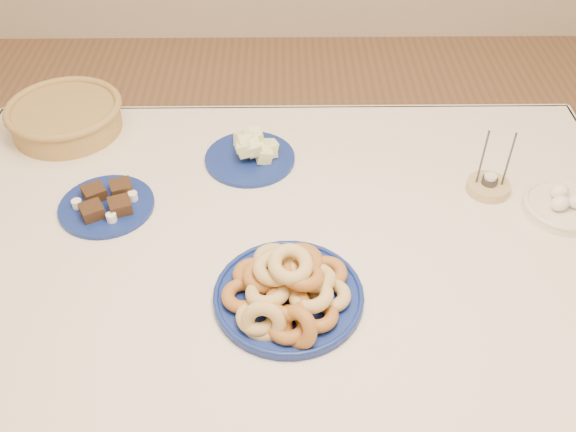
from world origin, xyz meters
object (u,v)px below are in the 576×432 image
object	(u,v)px
candle_holder	(488,186)
brownie_plate	(107,204)
dining_table	(288,264)
egg_bowl	(563,205)
donut_platter	(288,290)
melon_plate	(252,152)
wicker_basket	(65,116)

from	to	relation	value
candle_holder	brownie_plate	bearing A→B (deg)	-176.73
dining_table	egg_bowl	distance (m)	0.69
donut_platter	brownie_plate	world-z (taller)	donut_platter
brownie_plate	egg_bowl	bearing A→B (deg)	-1.40
donut_platter	dining_table	bearing A→B (deg)	89.59
melon_plate	egg_bowl	bearing A→B (deg)	-16.01
dining_table	candle_holder	distance (m)	0.55
melon_plate	egg_bowl	size ratio (longest dim) A/B	1.07
donut_platter	candle_holder	size ratio (longest dim) A/B	2.26
wicker_basket	egg_bowl	distance (m)	1.34
donut_platter	egg_bowl	size ratio (longest dim) A/B	1.63
candle_holder	egg_bowl	xyz separation A→B (m)	(0.16, -0.08, 0.00)
wicker_basket	candle_holder	distance (m)	1.17
donut_platter	egg_bowl	distance (m)	0.73
candle_holder	egg_bowl	bearing A→B (deg)	-26.97
dining_table	donut_platter	xyz separation A→B (m)	(-0.00, -0.21, 0.14)
donut_platter	candle_holder	world-z (taller)	candle_holder
dining_table	brownie_plate	bearing A→B (deg)	167.80
donut_platter	wicker_basket	bearing A→B (deg)	133.80
donut_platter	egg_bowl	xyz separation A→B (m)	(0.67, 0.28, -0.02)
wicker_basket	candle_holder	size ratio (longest dim) A/B	2.02
egg_bowl	wicker_basket	bearing A→B (deg)	164.14
brownie_plate	wicker_basket	bearing A→B (deg)	117.54
dining_table	candle_holder	bearing A→B (deg)	16.47
melon_plate	brownie_plate	world-z (taller)	melon_plate
dining_table	egg_bowl	size ratio (longest dim) A/B	6.81
donut_platter	melon_plate	bearing A→B (deg)	100.31
dining_table	brownie_plate	size ratio (longest dim) A/B	5.55
melon_plate	brownie_plate	size ratio (longest dim) A/B	0.87
dining_table	candle_holder	size ratio (longest dim) A/B	9.46
donut_platter	wicker_basket	distance (m)	0.90
donut_platter	melon_plate	world-z (taller)	donut_platter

